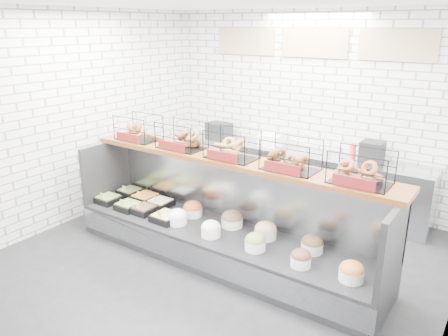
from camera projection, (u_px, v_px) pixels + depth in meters
The scene contains 5 objects.
ground at pixel (207, 270), 5.16m from camera, with size 5.50×5.50×0.00m, color black.
room_shell at pixel (236, 90), 4.99m from camera, with size 5.02×5.51×3.01m.
display_case at pixel (222, 234), 5.34m from camera, with size 4.00×0.90×1.20m.
bagel_shelf at pixel (232, 149), 5.14m from camera, with size 4.10×0.50×0.40m.
prep_counter at pixel (298, 177), 6.92m from camera, with size 4.00×0.60×1.20m.
Camera 1 is at (2.74, -3.60, 2.77)m, focal length 35.00 mm.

